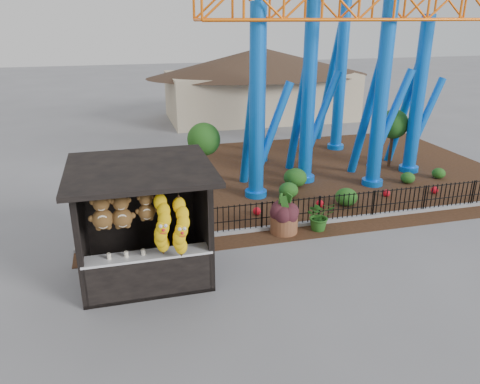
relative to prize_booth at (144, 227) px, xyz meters
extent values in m
plane|color=slate|center=(3.01, -0.89, -1.54)|extent=(120.00, 120.00, 0.00)
cube|color=#331E11|center=(7.01, 7.11, -1.53)|extent=(18.00, 12.00, 0.02)
cube|color=gray|center=(7.01, 2.11, -1.48)|extent=(18.00, 0.18, 0.12)
cube|color=black|center=(0.01, 0.31, -1.49)|extent=(3.20, 2.60, 0.10)
cube|color=black|center=(0.01, 1.55, -0.04)|extent=(3.20, 0.12, 3.00)
cube|color=black|center=(-1.53, 0.31, -0.04)|extent=(0.12, 2.60, 3.00)
cube|color=black|center=(1.55, 0.31, -0.04)|extent=(0.12, 2.60, 3.00)
cube|color=black|center=(0.01, 0.06, 1.52)|extent=(3.50, 3.40, 0.12)
cube|color=black|center=(-1.52, -0.92, -0.04)|extent=(0.14, 0.14, 3.00)
cube|color=black|center=(1.54, -0.92, -0.04)|extent=(0.14, 0.14, 3.00)
cube|color=black|center=(0.01, -0.74, -0.99)|extent=(3.00, 0.50, 1.10)
cube|color=silver|center=(0.01, -0.74, -0.42)|extent=(3.10, 0.55, 0.06)
cylinder|color=black|center=(0.01, -1.14, 1.31)|extent=(2.90, 0.04, 0.04)
cylinder|color=blue|center=(4.51, 5.11, 1.96)|extent=(0.56, 0.56, 7.00)
cylinder|color=blue|center=(4.51, 5.11, -1.42)|extent=(0.84, 0.84, 0.24)
cylinder|color=blue|center=(7.01, 6.31, 2.11)|extent=(0.56, 0.56, 7.30)
cylinder|color=blue|center=(7.01, 6.31, -1.42)|extent=(0.84, 0.84, 0.24)
cylinder|color=blue|center=(9.51, 5.11, 2.21)|extent=(0.56, 0.56, 7.50)
cylinder|color=blue|center=(9.51, 5.11, -1.42)|extent=(0.84, 0.84, 0.24)
cylinder|color=blue|center=(12.01, 6.31, 1.76)|extent=(0.56, 0.56, 6.60)
cylinder|color=blue|center=(12.01, 6.31, -1.42)|extent=(0.84, 0.84, 0.24)
cylinder|color=blue|center=(6.01, 9.61, 3.21)|extent=(0.56, 0.56, 9.50)
cylinder|color=blue|center=(6.01, 9.61, -1.42)|extent=(0.84, 0.84, 0.24)
cylinder|color=blue|center=(10.51, 10.61, 3.71)|extent=(0.56, 0.56, 10.50)
cylinder|color=blue|center=(10.51, 10.61, -1.42)|extent=(0.84, 0.84, 0.24)
cylinder|color=blue|center=(4.51, 6.01, 1.09)|extent=(0.36, 2.21, 5.85)
cylinder|color=blue|center=(5.21, 5.41, 0.91)|extent=(1.62, 0.32, 3.73)
cylinder|color=blue|center=(7.01, 7.21, 1.20)|extent=(0.36, 2.29, 6.10)
cylinder|color=blue|center=(7.71, 6.61, 1.02)|extent=(1.67, 0.32, 3.88)
cylinder|color=blue|center=(9.51, 6.01, 1.28)|extent=(0.36, 2.34, 6.26)
cylinder|color=blue|center=(10.21, 5.41, 1.09)|extent=(1.71, 0.32, 3.99)
cylinder|color=blue|center=(12.01, 7.21, 0.94)|extent=(0.36, 2.10, 5.53)
cylinder|color=blue|center=(12.71, 6.61, 0.77)|extent=(1.54, 0.32, 3.52)
cylinder|color=brown|center=(4.45, 1.81, -1.25)|extent=(1.04, 1.04, 0.57)
ellipsoid|color=#35151B|center=(4.45, 1.81, -0.64)|extent=(0.70, 0.70, 0.64)
imported|color=#284F17|center=(5.63, 1.69, -1.03)|extent=(0.95, 0.84, 1.01)
ellipsoid|color=#1E4E17|center=(5.66, 4.62, -1.22)|extent=(0.74, 0.74, 0.59)
ellipsoid|color=#1E4E17|center=(7.42, 3.33, -1.20)|extent=(0.81, 0.81, 0.65)
ellipsoid|color=#1E4E17|center=(11.01, 4.89, -1.29)|extent=(0.58, 0.58, 0.46)
ellipsoid|color=#1E4E17|center=(6.35, 5.71, -1.14)|extent=(0.94, 0.94, 0.75)
ellipsoid|color=#1E4E17|center=(12.64, 5.09, -1.30)|extent=(0.56, 0.56, 0.45)
sphere|color=red|center=(4.01, 3.33, -1.38)|extent=(0.28, 0.28, 0.28)
sphere|color=red|center=(6.42, 3.41, -1.38)|extent=(0.28, 0.28, 0.28)
sphere|color=red|center=(9.33, 3.74, -1.38)|extent=(0.28, 0.28, 0.28)
sphere|color=red|center=(11.33, 3.55, -1.38)|extent=(0.28, 0.28, 0.28)
cube|color=#BFAD8C|center=(9.01, 19.11, -0.04)|extent=(12.00, 6.00, 3.00)
cone|color=#332319|center=(9.01, 19.11, 2.36)|extent=(15.00, 15.00, 1.80)
camera|label=1|loc=(-0.42, -10.99, 5.02)|focal=35.00mm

